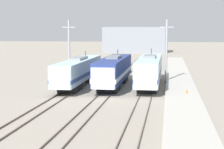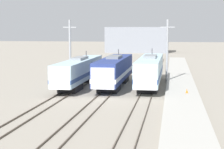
{
  "view_description": "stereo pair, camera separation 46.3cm",
  "coord_description": "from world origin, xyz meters",
  "px_view_note": "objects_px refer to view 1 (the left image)",
  "views": [
    {
      "loc": [
        7.68,
        -43.42,
        8.01
      ],
      "look_at": [
        0.77,
        1.76,
        2.49
      ],
      "focal_mm": 60.0,
      "sensor_mm": 36.0,
      "label": 1
    },
    {
      "loc": [
        8.14,
        -43.35,
        8.01
      ],
      "look_at": [
        0.77,
        1.76,
        2.49
      ],
      "focal_mm": 60.0,
      "sensor_mm": 36.0,
      "label": 2
    }
  ],
  "objects_px": {
    "locomotive_center": "(113,71)",
    "catenary_tower_right": "(166,50)",
    "catenary_tower_left": "(69,50)",
    "locomotive_far_left": "(78,71)",
    "traffic_cone": "(187,91)",
    "locomotive_far_right": "(149,70)"
  },
  "relations": [
    {
      "from": "locomotive_far_left",
      "to": "locomotive_far_right",
      "type": "relative_size",
      "value": 1.0
    },
    {
      "from": "locomotive_far_left",
      "to": "locomotive_center",
      "type": "height_order",
      "value": "locomotive_center"
    },
    {
      "from": "locomotive_center",
      "to": "catenary_tower_right",
      "type": "relative_size",
      "value": 1.91
    },
    {
      "from": "catenary_tower_left",
      "to": "traffic_cone",
      "type": "relative_size",
      "value": 17.52
    },
    {
      "from": "locomotive_far_right",
      "to": "traffic_cone",
      "type": "height_order",
      "value": "locomotive_far_right"
    },
    {
      "from": "locomotive_far_right",
      "to": "catenary_tower_right",
      "type": "xyz_separation_m",
      "value": [
        2.29,
        3.94,
        2.64
      ]
    },
    {
      "from": "catenary_tower_left",
      "to": "catenary_tower_right",
      "type": "xyz_separation_m",
      "value": [
        14.99,
        0.0,
        0.0
      ]
    },
    {
      "from": "locomotive_far_left",
      "to": "traffic_cone",
      "type": "xyz_separation_m",
      "value": [
        14.88,
        -5.83,
        -1.45
      ]
    },
    {
      "from": "catenary_tower_left",
      "to": "traffic_cone",
      "type": "distance_m",
      "value": 21.28
    },
    {
      "from": "locomotive_center",
      "to": "locomotive_far_right",
      "type": "xyz_separation_m",
      "value": [
        4.99,
        1.03,
        0.02
      ]
    },
    {
      "from": "locomotive_center",
      "to": "traffic_cone",
      "type": "bearing_deg",
      "value": -32.3
    },
    {
      "from": "traffic_cone",
      "to": "catenary_tower_right",
      "type": "bearing_deg",
      "value": 103.05
    },
    {
      "from": "locomotive_center",
      "to": "catenary_tower_left",
      "type": "bearing_deg",
      "value": 147.19
    },
    {
      "from": "locomotive_far_left",
      "to": "locomotive_far_right",
      "type": "xyz_separation_m",
      "value": [
        9.99,
        1.45,
        0.14
      ]
    },
    {
      "from": "catenary_tower_left",
      "to": "locomotive_far_right",
      "type": "bearing_deg",
      "value": -17.24
    },
    {
      "from": "locomotive_center",
      "to": "catenary_tower_right",
      "type": "distance_m",
      "value": 9.21
    },
    {
      "from": "locomotive_far_left",
      "to": "catenary_tower_left",
      "type": "bearing_deg",
      "value": 116.71
    },
    {
      "from": "traffic_cone",
      "to": "locomotive_far_left",
      "type": "bearing_deg",
      "value": 158.61
    },
    {
      "from": "catenary_tower_left",
      "to": "catenary_tower_right",
      "type": "relative_size",
      "value": 1.0
    },
    {
      "from": "locomotive_far_right",
      "to": "catenary_tower_left",
      "type": "xyz_separation_m",
      "value": [
        -12.7,
        3.94,
        2.64
      ]
    },
    {
      "from": "locomotive_far_right",
      "to": "traffic_cone",
      "type": "distance_m",
      "value": 8.91
    },
    {
      "from": "locomotive_far_left",
      "to": "catenary_tower_left",
      "type": "relative_size",
      "value": 2.05
    }
  ]
}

